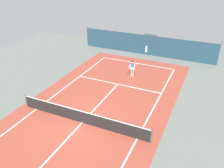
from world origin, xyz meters
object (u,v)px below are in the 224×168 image
Objects in this scene: tennis_net at (82,117)px; tennis_ball_near_player at (164,82)px; parked_car at (148,42)px; tennis_player at (132,68)px.

tennis_net reaches higher than tennis_ball_near_player.
tennis_ball_near_player is 9.51m from parked_car.
tennis_net is 17.12m from parked_car.
parked_car reaches higher than tennis_net.
tennis_player is at bearing 104.58° from parked_car.
tennis_ball_near_player is 0.02× the size of parked_car.
tennis_player is at bearing -177.06° from tennis_ball_near_player.
tennis_net is 9.47m from tennis_ball_near_player.
parked_car is at bearing -71.88° from tennis_player.
tennis_ball_near_player is at bearing 66.22° from tennis_net.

